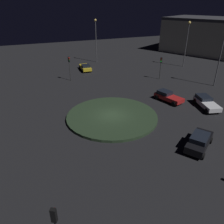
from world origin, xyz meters
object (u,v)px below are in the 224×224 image
object	(u,v)px
streetlamp_southeast	(187,36)
traffic_light_southeast	(161,64)
car_yellow	(85,67)
traffic_light_east	(69,64)
streetlamp_east	(96,35)
traffic_light_northwest	(55,223)
car_red	(168,96)
streetlamp_south	(222,48)
car_black	(199,141)
car_white	(206,102)

from	to	relation	value
streetlamp_southeast	traffic_light_southeast	bearing A→B (deg)	119.19
car_yellow	traffic_light_southeast	world-z (taller)	traffic_light_southeast
traffic_light_east	streetlamp_east	world-z (taller)	streetlamp_east
car_yellow	traffic_light_northwest	distance (m)	38.42
traffic_light_northwest	streetlamp_southeast	world-z (taller)	streetlamp_southeast
car_red	traffic_light_southeast	distance (m)	10.39
traffic_light_southeast	traffic_light_east	bearing A→B (deg)	-56.85
streetlamp_south	streetlamp_southeast	bearing A→B (deg)	-14.83
traffic_light_east	traffic_light_southeast	size ratio (longest dim) A/B	1.07
streetlamp_east	streetlamp_southeast	xyz separation A→B (m)	(-11.50, -16.70, 0.27)
streetlamp_southeast	car_black	bearing A→B (deg)	143.89
car_black	traffic_light_northwest	distance (m)	15.87
traffic_light_northwest	streetlamp_southeast	distance (m)	45.76
car_yellow	traffic_light_southeast	size ratio (longest dim) A/B	1.12
streetlamp_east	car_red	bearing A→B (deg)	-175.54
car_yellow	traffic_light_east	xyz separation A→B (m)	(-5.42, 4.48, 2.44)
car_white	traffic_light_northwest	size ratio (longest dim) A/B	1.28
car_yellow	traffic_light_southeast	bearing A→B (deg)	-130.98
car_yellow	streetlamp_south	distance (m)	26.04
car_black	traffic_light_northwest	xyz separation A→B (m)	(-5.14, 14.89, 1.92)
car_red	car_white	size ratio (longest dim) A/B	0.94
traffic_light_east	traffic_light_southeast	world-z (taller)	traffic_light_east
streetlamp_south	car_white	bearing A→B (deg)	128.49
car_red	traffic_light_northwest	world-z (taller)	traffic_light_northwest
car_white	streetlamp_south	distance (m)	11.43
traffic_light_east	traffic_light_southeast	distance (m)	16.71
streetlamp_southeast	streetlamp_south	size ratio (longest dim) A/B	0.97
traffic_light_northwest	traffic_light_southeast	xyz separation A→B (m)	(25.19, -23.56, 0.21)
car_white	traffic_light_east	xyz separation A→B (m)	(18.62, 14.75, 2.38)
traffic_light_southeast	streetlamp_east	xyz separation A→B (m)	(17.12, 6.64, 3.32)
car_black	car_red	world-z (taller)	car_black
car_black	car_yellow	size ratio (longest dim) A/B	1.00
traffic_light_northwest	traffic_light_southeast	distance (m)	34.49
traffic_light_northwest	traffic_light_southeast	size ratio (longest dim) A/B	0.93
car_red	streetlamp_southeast	size ratio (longest dim) A/B	0.48
car_black	streetlamp_southeast	xyz separation A→B (m)	(25.67, -18.73, 5.72)
car_yellow	streetlamp_south	size ratio (longest dim) A/B	0.47
traffic_light_northwest	streetlamp_east	xyz separation A→B (m)	(42.32, -16.92, 3.53)
car_yellow	traffic_light_east	world-z (taller)	traffic_light_east
traffic_light_northwest	streetlamp_east	distance (m)	45.71
traffic_light_southeast	streetlamp_east	world-z (taller)	streetlamp_east
traffic_light_east	streetlamp_east	size ratio (longest dim) A/B	0.45
traffic_light_east	car_yellow	bearing A→B (deg)	135.16
traffic_light_east	streetlamp_east	distance (m)	14.90
traffic_light_southeast	streetlamp_southeast	bearing A→B (deg)	172.33
traffic_light_east	streetlamp_south	xyz separation A→B (m)	(-12.47, -22.49, 3.35)
car_yellow	traffic_light_northwest	size ratio (longest dim) A/B	1.21
traffic_light_northwest	streetlamp_south	xyz separation A→B (m)	(18.44, -30.34, 3.75)
traffic_light_southeast	streetlamp_southeast	distance (m)	12.07
car_white	streetlamp_east	xyz separation A→B (m)	(30.03, 5.68, 5.51)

